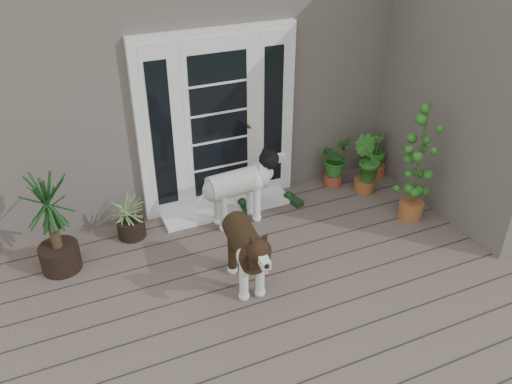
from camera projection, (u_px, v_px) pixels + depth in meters
name	position (u px, v px, depth m)	size (l,w,h in m)	color
deck	(323.00, 314.00, 5.02)	(6.20, 4.60, 0.12)	#6B5B4C
house_main	(181.00, 45.00, 7.58)	(7.40, 4.00, 3.10)	#665E54
house_wing	(501.00, 85.00, 6.12)	(1.60, 2.40, 3.10)	#665E54
door_unit	(218.00, 122.00, 6.09)	(1.90, 0.14, 2.15)	white
door_step	(227.00, 207.00, 6.47)	(1.60, 0.40, 0.05)	white
brindle_dog	(245.00, 253.00, 5.11)	(0.39, 0.91, 0.76)	#312212
white_dog	(237.00, 193.00, 6.06)	(0.40, 0.93, 0.78)	white
spider_plant	(130.00, 215.00, 5.87)	(0.52, 0.52, 0.56)	#708F58
yucca	(52.00, 224.00, 5.23)	(0.77, 0.77, 1.11)	#113418
herb_a	(334.00, 166.00, 6.86)	(0.43, 0.43, 0.55)	#1B6020
herb_b	(366.00, 172.00, 6.73)	(0.36, 0.36, 0.54)	#154C15
herb_c	(375.00, 159.00, 7.10)	(0.31, 0.31, 0.49)	#1D4F16
sapling	(419.00, 161.00, 5.95)	(0.45, 0.45, 1.51)	#1A5B1E
clog_left	(294.00, 199.00, 6.59)	(0.15, 0.31, 0.09)	black
clog_right	(244.00, 206.00, 6.46)	(0.14, 0.29, 0.09)	black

